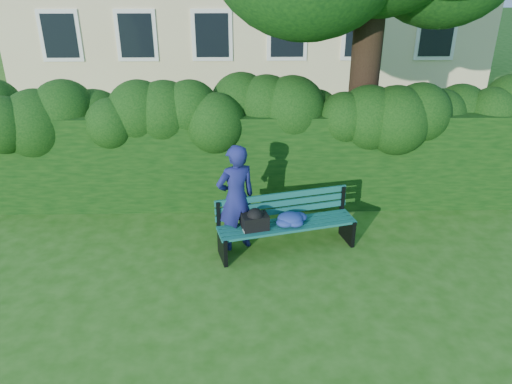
{
  "coord_description": "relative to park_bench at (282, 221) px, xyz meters",
  "views": [
    {
      "loc": [
        -0.15,
        -6.51,
        4.36
      ],
      "look_at": [
        0.0,
        0.6,
        0.95
      ],
      "focal_mm": 35.0,
      "sensor_mm": 36.0,
      "label": 1
    }
  ],
  "objects": [
    {
      "name": "park_bench",
      "position": [
        0.0,
        0.0,
        0.0
      ],
      "size": [
        2.28,
        1.09,
        0.89
      ],
      "rotation": [
        0.0,
        0.0,
        0.25
      ],
      "color": "#10514F",
      "rests_on": "ground"
    },
    {
      "name": "hedge",
      "position": [
        -0.4,
        1.76,
        0.4
      ],
      "size": [
        10.0,
        1.0,
        1.8
      ],
      "color": "black",
      "rests_on": "ground"
    },
    {
      "name": "man_reading",
      "position": [
        -0.72,
        0.08,
        0.38
      ],
      "size": [
        0.76,
        0.66,
        1.77
      ],
      "primitive_type": "imported",
      "rotation": [
        0.0,
        0.0,
        3.57
      ],
      "color": "navy",
      "rests_on": "ground"
    },
    {
      "name": "ground",
      "position": [
        -0.4,
        -0.44,
        -0.5
      ],
      "size": [
        80.0,
        80.0,
        0.0
      ],
      "primitive_type": "plane",
      "color": "#255A12",
      "rests_on": "ground"
    }
  ]
}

